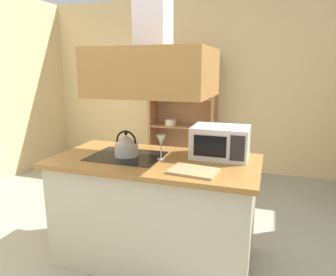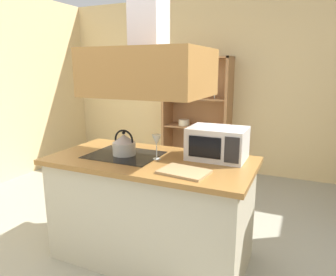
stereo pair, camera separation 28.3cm
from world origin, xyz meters
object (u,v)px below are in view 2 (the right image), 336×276
at_px(dish_cabinet, 197,121).
at_px(cutting_board, 184,172).
at_px(wine_glass_on_counter, 157,141).
at_px(microwave, 217,143).
at_px(kettle, 124,144).

bearing_deg(dish_cabinet, cutting_board, -72.96).
height_order(cutting_board, wine_glass_on_counter, wine_glass_on_counter).
bearing_deg(dish_cabinet, microwave, -67.24).
distance_m(kettle, microwave, 0.79).
bearing_deg(cutting_board, dish_cabinet, 107.04).
distance_m(kettle, cutting_board, 0.68).
height_order(dish_cabinet, microwave, dish_cabinet).
bearing_deg(kettle, microwave, 16.49).
xyz_separation_m(cutting_board, wine_glass_on_counter, (-0.33, 0.22, 0.14)).
height_order(cutting_board, microwave, microwave).
bearing_deg(kettle, wine_glass_on_counter, 0.27).
distance_m(cutting_board, microwave, 0.48).
relative_size(cutting_board, wine_glass_on_counter, 1.65).
relative_size(kettle, microwave, 0.48).
distance_m(dish_cabinet, cutting_board, 2.81).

